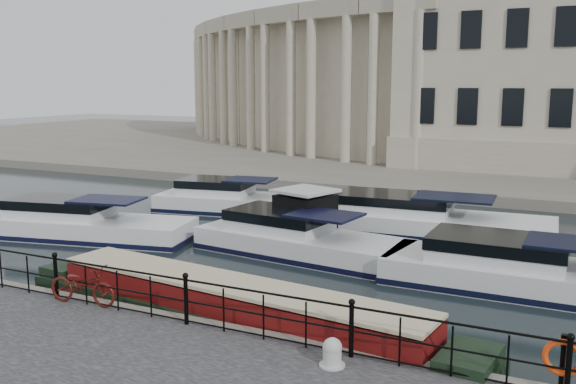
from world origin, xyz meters
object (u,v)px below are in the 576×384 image
object	(u,v)px
life_ring_post	(563,359)
harbour_hut	(305,220)
mooring_bollard	(332,353)
narrowboat	(232,314)
bicycle	(83,285)

from	to	relation	value
life_ring_post	harbour_hut	xyz separation A→B (m)	(-9.38, 9.67, -0.30)
mooring_bollard	harbour_hut	distance (m)	11.60
mooring_bollard	narrowboat	world-z (taller)	narrowboat
harbour_hut	life_ring_post	bearing A→B (deg)	-28.67
bicycle	narrowboat	bearing A→B (deg)	-72.24
mooring_bollard	narrowboat	bearing A→B (deg)	150.30
mooring_bollard	life_ring_post	bearing A→B (deg)	9.03
life_ring_post	bicycle	bearing A→B (deg)	-179.36
bicycle	mooring_bollard	distance (m)	6.92
bicycle	life_ring_post	xyz separation A→B (m)	(10.97, 0.12, 0.20)
bicycle	mooring_bollard	xyz separation A→B (m)	(6.90, -0.52, -0.23)
bicycle	life_ring_post	world-z (taller)	life_ring_post
mooring_bollard	life_ring_post	distance (m)	4.15
mooring_bollard	life_ring_post	size ratio (longest dim) A/B	0.51
life_ring_post	harbour_hut	bearing A→B (deg)	134.14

